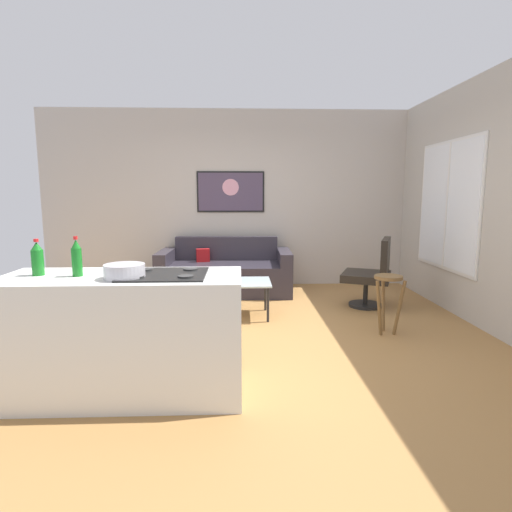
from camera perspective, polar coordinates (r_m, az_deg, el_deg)
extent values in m
cube|color=#A47440|center=(4.57, -1.36, -10.69)|extent=(6.40, 6.40, 0.04)
cube|color=#BBB3A9|center=(6.74, -1.72, 7.84)|extent=(6.40, 0.05, 2.80)
cube|color=#B7B1A6|center=(5.34, 28.21, 6.64)|extent=(0.05, 6.40, 2.80)
cube|color=#2D2932|center=(6.27, -4.24, -3.05)|extent=(1.63, 0.96, 0.45)
cube|color=#2D2932|center=(6.57, -4.06, 1.10)|extent=(1.60, 0.21, 0.37)
cube|color=#2D2932|center=(6.37, -12.26, -2.16)|extent=(0.21, 0.92, 0.64)
cube|color=#2D2932|center=(6.26, 3.92, -2.18)|extent=(0.21, 0.92, 0.64)
cube|color=#A11518|center=(6.41, -7.31, 0.10)|extent=(0.21, 0.13, 0.20)
cube|color=silver|center=(5.03, -3.12, -3.63)|extent=(0.90, 0.59, 0.02)
cylinder|color=#232326|center=(4.87, -7.95, -6.75)|extent=(0.03, 0.03, 0.41)
cylinder|color=#232326|center=(4.85, 1.66, -6.71)|extent=(0.03, 0.03, 0.41)
cylinder|color=#232326|center=(5.34, -7.42, -5.36)|extent=(0.03, 0.03, 0.41)
cylinder|color=#232326|center=(5.33, 1.30, -5.32)|extent=(0.03, 0.03, 0.41)
cylinder|color=black|center=(5.74, 14.77, -6.52)|extent=(0.43, 0.43, 0.04)
cylinder|color=black|center=(5.69, 14.85, -4.50)|extent=(0.06, 0.06, 0.38)
cube|color=black|center=(5.65, 14.92, -2.73)|extent=(0.79, 0.80, 0.10)
cube|color=black|center=(5.59, 17.39, -0.05)|extent=(0.32, 0.60, 0.46)
cylinder|color=brown|center=(4.58, 17.78, -2.80)|extent=(0.29, 0.29, 0.03)
cylinder|color=brown|center=(4.76, 17.09, -6.25)|extent=(0.04, 0.12, 0.60)
cylinder|color=brown|center=(4.56, 16.58, -6.89)|extent=(0.12, 0.09, 0.60)
cylinder|color=brown|center=(4.63, 19.12, -6.76)|extent=(0.12, 0.09, 0.60)
cube|color=silver|center=(3.26, -17.68, -10.35)|extent=(1.73, 0.69, 0.90)
cube|color=black|center=(3.08, -12.46, -2.48)|extent=(0.60, 0.52, 0.01)
cylinder|color=#2D2D2D|center=(2.97, -16.17, -2.75)|extent=(0.11, 0.11, 0.01)
cylinder|color=#2D2D2D|center=(2.91, -9.65, -2.77)|extent=(0.11, 0.11, 0.01)
cylinder|color=#2D2D2D|center=(3.24, -14.99, -1.79)|extent=(0.11, 0.11, 0.01)
cylinder|color=#2D2D2D|center=(3.18, -9.01, -1.79)|extent=(0.11, 0.11, 0.01)
cylinder|color=#18721F|center=(3.37, -27.84, -0.81)|extent=(0.08, 0.08, 0.19)
cone|color=#18721F|center=(3.36, -27.98, 1.24)|extent=(0.08, 0.08, 0.06)
cylinder|color=red|center=(3.35, -28.03, 1.91)|extent=(0.03, 0.03, 0.02)
cylinder|color=#18721F|center=(3.21, -23.41, -0.80)|extent=(0.07, 0.07, 0.20)
cone|color=#18721F|center=(3.20, -23.55, 1.54)|extent=(0.06, 0.06, 0.06)
cylinder|color=red|center=(3.19, -23.60, 2.31)|extent=(0.03, 0.03, 0.02)
cylinder|color=silver|center=(3.03, -17.61, -2.84)|extent=(0.15, 0.15, 0.01)
cylinder|color=silver|center=(3.02, -17.65, -2.03)|extent=(0.28, 0.28, 0.10)
cube|color=black|center=(6.70, -3.51, 8.81)|extent=(1.07, 0.01, 0.65)
cube|color=#4D3F56|center=(6.69, -3.51, 8.81)|extent=(1.02, 0.02, 0.60)
cylinder|color=pink|center=(6.68, -3.52, 9.43)|extent=(0.26, 0.01, 0.26)
cube|color=silver|center=(5.85, 24.90, 6.29)|extent=(0.02, 1.52, 1.64)
cube|color=white|center=(5.84, 24.81, 6.30)|extent=(0.01, 1.44, 1.56)
cube|color=silver|center=(5.84, 24.78, 6.30)|extent=(0.01, 0.04, 1.56)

